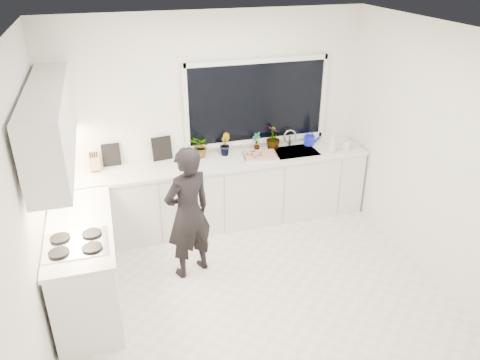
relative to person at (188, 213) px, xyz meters
name	(u,v)px	position (x,y,z in m)	size (l,w,h in m)	color
floor	(252,291)	(0.57, -0.53, -0.78)	(4.00, 3.50, 0.02)	beige
wall_back	(211,120)	(0.57, 1.23, 0.58)	(4.00, 0.02, 2.70)	white
wall_left	(29,209)	(-1.44, -0.53, 0.58)	(0.02, 3.50, 2.70)	white
wall_right	(433,155)	(2.58, -0.53, 0.58)	(0.02, 3.50, 2.70)	white
ceiling	(256,32)	(0.57, -0.53, 1.94)	(4.00, 3.50, 0.02)	white
window	(257,102)	(1.17, 1.20, 0.78)	(1.80, 0.02, 1.00)	black
base_cabinets_back	(219,194)	(0.57, 0.92, -0.33)	(3.92, 0.58, 0.88)	white
base_cabinets_left	(86,265)	(-1.10, -0.18, -0.33)	(0.58, 1.60, 0.88)	white
countertop_back	(218,162)	(0.57, 0.91, 0.13)	(3.94, 0.62, 0.04)	silver
countertop_left	(79,227)	(-1.10, -0.18, 0.13)	(0.62, 1.60, 0.04)	silver
upper_cabinets	(51,124)	(-1.22, 0.17, 1.08)	(0.34, 2.10, 0.70)	white
sink	(295,155)	(1.62, 0.92, 0.10)	(0.58, 0.42, 0.14)	silver
faucet	(290,138)	(1.62, 1.12, 0.26)	(0.03, 0.03, 0.22)	silver
stovetop	(76,244)	(-1.12, -0.53, 0.17)	(0.56, 0.48, 0.03)	black
person	(188,213)	(0.00, 0.00, 0.00)	(0.56, 0.37, 1.53)	black
pizza_tray	(260,155)	(1.12, 0.89, 0.17)	(0.44, 0.33, 0.03)	#B1B1B5
pizza	(260,154)	(1.12, 0.89, 0.19)	(0.40, 0.29, 0.01)	red
watering_can	(309,140)	(1.89, 1.08, 0.22)	(0.14, 0.14, 0.13)	#131DB2
paper_towel_roll	(62,166)	(-1.28, 1.02, 0.28)	(0.11, 0.11, 0.26)	white
knife_block	(95,162)	(-0.92, 1.06, 0.26)	(0.13, 0.10, 0.22)	#A0804A
utensil_crock	(60,199)	(-1.28, 0.27, 0.23)	(0.13, 0.13, 0.16)	#B9B9BD
picture_frame_large	(111,155)	(-0.72, 1.16, 0.29)	(0.22, 0.02, 0.28)	black
picture_frame_small	(162,148)	(-0.10, 1.16, 0.30)	(0.25, 0.02, 0.30)	black
herb_plants	(231,143)	(0.79, 1.08, 0.30)	(1.26, 0.34, 0.33)	#26662D
soap_bottles	(338,142)	(2.15, 0.77, 0.28)	(0.35, 0.14, 0.28)	#D8BF66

